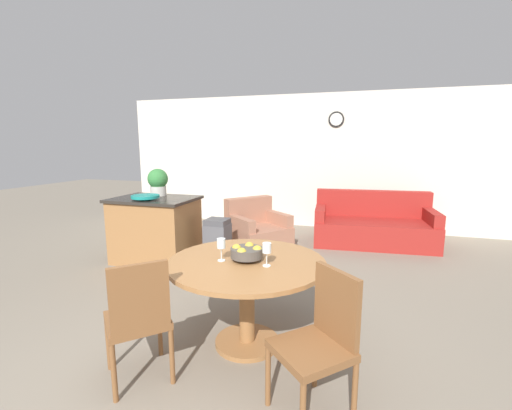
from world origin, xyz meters
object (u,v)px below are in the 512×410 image
object	(u,v)px
dining_table	(247,280)
dining_chair_near_right	(321,336)
fruit_bowl	(247,252)
wine_glass_left	(221,244)
teal_bowl	(145,197)
potted_plant	(158,181)
dining_chair_near_left	(138,315)
wine_glass_right	(267,249)
couch	(373,226)
armchair	(257,233)
kitchen_island	(156,229)
trash_bin	(218,242)

from	to	relation	value
dining_table	dining_chair_near_right	xyz separation A→B (m)	(0.68, -0.57, -0.06)
fruit_bowl	wine_glass_left	xyz separation A→B (m)	(-0.20, -0.07, 0.07)
teal_bowl	potted_plant	distance (m)	0.45
fruit_bowl	teal_bowl	bearing A→B (deg)	143.45
dining_chair_near_left	wine_glass_right	distance (m)	1.04
fruit_bowl	couch	world-z (taller)	fruit_bowl
teal_bowl	armchair	size ratio (longest dim) A/B	0.33
dining_chair_near_right	wine_glass_right	xyz separation A→B (m)	(-0.49, 0.49, 0.37)
dining_chair_near_left	wine_glass_right	bearing A→B (deg)	-6.91
dining_chair_near_left	dining_chair_near_right	world-z (taller)	same
dining_table	wine_glass_right	bearing A→B (deg)	-22.05
wine_glass_right	armchair	distance (m)	2.88
teal_bowl	couch	size ratio (longest dim) A/B	0.19
fruit_bowl	kitchen_island	size ratio (longest dim) A/B	0.23
dining_chair_near_right	armchair	distance (m)	3.46
dining_chair_near_right	potted_plant	bearing A→B (deg)	2.79
armchair	fruit_bowl	bearing A→B (deg)	-124.83
wine_glass_left	teal_bowl	world-z (taller)	teal_bowl
wine_glass_right	couch	world-z (taller)	wine_glass_right
wine_glass_left	wine_glass_right	distance (m)	0.39
dining_chair_near_left	teal_bowl	distance (m)	2.62
trash_bin	armchair	xyz separation A→B (m)	(0.34, 0.82, -0.04)
fruit_bowl	armchair	size ratio (longest dim) A/B	0.23
wine_glass_left	kitchen_island	xyz separation A→B (m)	(-1.77, 1.73, -0.42)
dining_table	kitchen_island	size ratio (longest dim) A/B	1.12
dining_chair_near_right	couch	distance (m)	4.15
potted_plant	dining_chair_near_left	bearing A→B (deg)	-60.12
armchair	wine_glass_left	bearing A→B (deg)	-129.20
wine_glass_left	trash_bin	size ratio (longest dim) A/B	0.28
wine_glass_right	teal_bowl	world-z (taller)	teal_bowl
dining_table	potted_plant	bearing A→B (deg)	137.30
wine_glass_left	fruit_bowl	bearing A→B (deg)	19.39
dining_table	potted_plant	world-z (taller)	potted_plant
armchair	couch	bearing A→B (deg)	-21.77
dining_chair_near_right	wine_glass_right	bearing A→B (deg)	-0.49
fruit_bowl	wine_glass_right	size ratio (longest dim) A/B	1.41
wine_glass_left	wine_glass_right	bearing A→B (deg)	-1.49
wine_glass_right	teal_bowl	distance (m)	2.68
fruit_bowl	wine_glass_right	bearing A→B (deg)	-22.10
wine_glass_left	teal_bowl	bearing A→B (deg)	139.29
teal_bowl	dining_chair_near_right	bearing A→B (deg)	-37.46
fruit_bowl	wine_glass_right	xyz separation A→B (m)	(0.19, -0.08, 0.07)
wine_glass_left	armchair	xyz separation A→B (m)	(-0.50, 2.66, -0.61)
kitchen_island	couch	distance (m)	3.62
wine_glass_left	dining_chair_near_left	bearing A→B (deg)	-121.45
dining_chair_near_right	armchair	xyz separation A→B (m)	(-1.38, 3.16, -0.23)
dining_chair_near_left	wine_glass_left	bearing A→B (deg)	13.39
dining_chair_near_right	armchair	world-z (taller)	dining_chair_near_right
kitchen_island	teal_bowl	size ratio (longest dim) A/B	3.02
wine_glass_right	potted_plant	world-z (taller)	potted_plant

